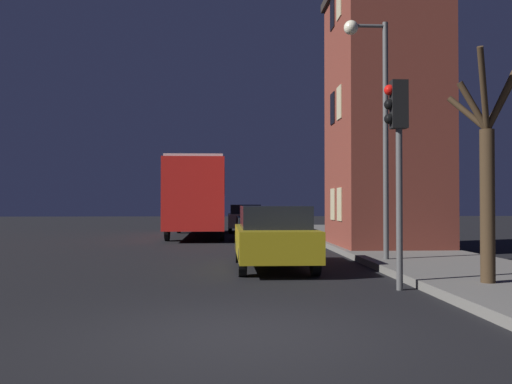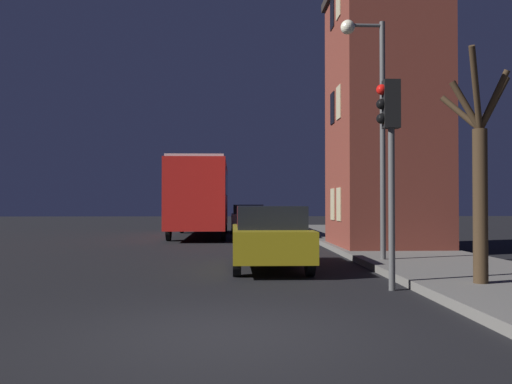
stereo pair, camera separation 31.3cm
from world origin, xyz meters
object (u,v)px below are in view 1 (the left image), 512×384
car_mid_lane (259,223)px  car_far_lane (245,218)px  streetlamp (375,103)px  bus (198,192)px  car_near_lane (273,236)px  traffic_light (397,139)px  bare_tree (487,176)px

car_mid_lane → car_far_lane: size_ratio=1.19×
streetlamp → bus: size_ratio=0.64×
bus → car_near_lane: 13.69m
streetlamp → car_near_lane: 4.38m
traffic_light → car_mid_lane: (-1.78, 13.39, -2.05)m
streetlamp → bus: streetlamp is taller
car_near_lane → car_mid_lane: car_near_lane is taller
car_mid_lane → car_far_lane: (-0.31, 7.25, 0.01)m
traffic_light → bus: bearing=104.8°
car_near_lane → car_far_lane: size_ratio=1.18×
streetlamp → bare_tree: size_ratio=1.48×
bus → car_mid_lane: bearing=-52.7°
traffic_light → bus: size_ratio=0.41×
car_near_lane → bare_tree: bearing=-46.9°
bare_tree → streetlamp: bearing=101.4°
traffic_light → bare_tree: (1.56, -0.32, -0.72)m
streetlamp → car_far_lane: size_ratio=1.61×
bare_tree → car_far_lane: size_ratio=1.09×
streetlamp → traffic_light: 4.36m
streetlamp → car_far_lane: bearing=99.5°
traffic_light → bare_tree: bare_tree is taller
streetlamp → car_near_lane: size_ratio=1.37×
streetlamp → car_far_lane: (-2.76, 16.56, -3.43)m
bare_tree → car_near_lane: 5.39m
bare_tree → car_far_lane: (-3.65, 20.96, -1.32)m
streetlamp → car_mid_lane: size_ratio=1.35×
bare_tree → car_near_lane: size_ratio=0.92×
bus → car_near_lane: (2.45, -13.41, -1.33)m
traffic_light → streetlamp: bearing=80.6°
bus → bare_tree: bearing=-70.7°
traffic_light → car_near_lane: traffic_light is taller
streetlamp → car_mid_lane: (-2.46, 9.31, -3.44)m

